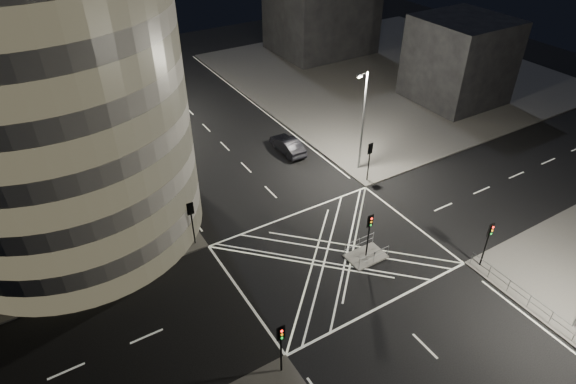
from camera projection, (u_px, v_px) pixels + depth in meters
ground at (334, 255)px, 37.73m from camera, size 120.00×120.00×0.00m
sidewalk_far_right at (388, 73)px, 68.83m from camera, size 42.00×42.00×0.15m
central_island at (366, 256)px, 37.49m from camera, size 3.00×2.00×0.15m
building_right_far at (322, 1)px, 72.27m from camera, size 14.00×12.00×15.00m
building_right_near at (459, 60)px, 58.65m from camera, size 10.00×10.00×10.00m
tree_a at (158, 194)px, 37.11m from camera, size 4.32×4.32×6.60m
tree_b at (135, 159)px, 41.24m from camera, size 4.37×4.37×6.73m
tree_c at (115, 126)px, 45.17m from camera, size 3.69×3.69×6.80m
tree_d at (99, 101)px, 49.22m from camera, size 4.53×4.53×7.51m
tree_e at (88, 89)px, 53.93m from camera, size 4.51×4.51×6.59m
traffic_signal_fl at (191, 216)px, 37.07m from camera, size 0.55×0.22×4.00m
traffic_signal_nl at (281, 341)px, 27.57m from camera, size 0.55×0.22×4.00m
traffic_signal_fr at (370, 155)px, 44.53m from camera, size 0.55×0.22×4.00m
traffic_signal_nr at (489, 237)px, 35.04m from camera, size 0.55×0.22×4.00m
traffic_signal_island at (369, 228)px, 35.85m from camera, size 0.55×0.22×4.00m
street_lamp_left_near at (156, 159)px, 38.91m from camera, size 1.25×0.25×10.00m
street_lamp_left_far at (101, 84)px, 51.48m from camera, size 1.25×0.25×10.00m
street_lamp_right_far at (363, 119)px, 44.82m from camera, size 1.25×0.25×10.00m
railing_near_right at (540, 309)px, 32.37m from camera, size 0.06×11.70×1.10m
railing_island_south at (374, 257)px, 36.50m from camera, size 2.80×0.06×1.10m
railing_island_north at (359, 244)px, 37.76m from camera, size 2.80×0.06×1.10m
sedan at (288, 145)px, 50.25m from camera, size 1.81×5.02×1.65m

